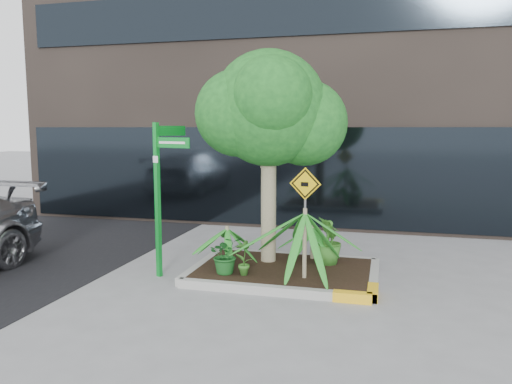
# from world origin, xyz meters

# --- Properties ---
(ground) EXTENTS (80.00, 80.00, 0.00)m
(ground) POSITION_xyz_m (0.00, 0.00, 0.00)
(ground) COLOR gray
(ground) RESTS_ON ground
(planter) EXTENTS (3.35, 2.36, 0.15)m
(planter) POSITION_xyz_m (0.23, 0.27, 0.10)
(planter) COLOR #9E9E99
(planter) RESTS_ON ground
(tree) EXTENTS (2.78, 2.46, 4.16)m
(tree) POSITION_xyz_m (-0.20, 0.73, 3.04)
(tree) COLOR tan
(tree) RESTS_ON ground
(palm_front) EXTENTS (1.34, 1.34, 1.49)m
(palm_front) POSITION_xyz_m (0.65, -0.21, 1.27)
(palm_front) COLOR tan
(palm_front) RESTS_ON ground
(palm_left) EXTENTS (0.83, 0.83, 0.92)m
(palm_left) POSITION_xyz_m (-0.86, 0.21, 0.84)
(palm_left) COLOR tan
(palm_left) RESTS_ON ground
(palm_back) EXTENTS (0.75, 0.75, 0.83)m
(palm_back) POSITION_xyz_m (0.60, 1.08, 0.77)
(palm_back) COLOR tan
(palm_back) RESTS_ON ground
(shrub_a) EXTENTS (0.82, 0.82, 0.67)m
(shrub_a) POSITION_xyz_m (-0.72, -0.30, 0.48)
(shrub_a) COLOR #17511C
(shrub_a) RESTS_ON planter
(shrub_b) EXTENTS (0.65, 0.65, 0.88)m
(shrub_b) POSITION_xyz_m (0.94, 0.79, 0.59)
(shrub_b) COLOR #307222
(shrub_b) RESTS_ON planter
(shrub_c) EXTENTS (0.48, 0.48, 0.64)m
(shrub_c) POSITION_xyz_m (-0.38, -0.31, 0.47)
(shrub_c) COLOR #347323
(shrub_c) RESTS_ON planter
(shrub_d) EXTENTS (0.51, 0.51, 0.86)m
(shrub_d) POSITION_xyz_m (0.98, 0.83, 0.58)
(shrub_d) COLOR #2D621C
(shrub_d) RESTS_ON planter
(street_sign_post) EXTENTS (0.79, 0.98, 2.78)m
(street_sign_post) POSITION_xyz_m (-1.93, -0.27, 1.72)
(street_sign_post) COLOR #0C8727
(street_sign_post) RESTS_ON ground
(cattle_sign) EXTENTS (0.57, 0.10, 1.86)m
(cattle_sign) POSITION_xyz_m (0.59, 0.15, 1.41)
(cattle_sign) COLOR slate
(cattle_sign) RESTS_ON ground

